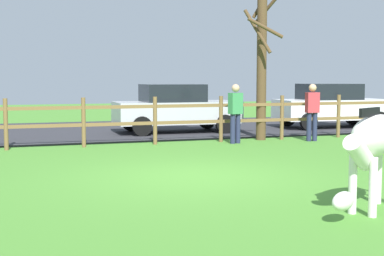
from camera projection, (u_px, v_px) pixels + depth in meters
ground_plane at (195, 176)px, 10.08m from camera, size 60.00×60.00×0.00m
parking_asphalt at (108, 130)px, 18.87m from camera, size 28.00×7.40×0.05m
paddock_fence at (120, 118)px, 14.61m from camera, size 21.29×0.11×1.30m
bare_tree at (262, 62)px, 15.89m from camera, size 1.18×1.20×4.42m
zebra at (374, 143)px, 7.36m from camera, size 1.74×1.18×1.41m
parked_car_silver at (176, 108)px, 17.82m from camera, size 4.01×1.91×1.56m
parked_car_white at (331, 105)px, 19.58m from camera, size 4.10×2.08×1.56m
visitor_left_of_tree at (235, 111)px, 15.14m from camera, size 0.40×0.30×1.64m
visitor_right_of_tree at (312, 110)px, 15.70m from camera, size 0.38×0.25×1.64m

